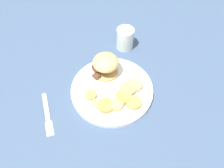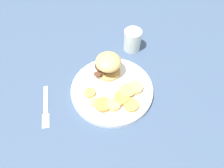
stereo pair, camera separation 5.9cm
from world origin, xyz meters
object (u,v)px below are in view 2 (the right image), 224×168
(fork, at_px, (46,107))
(drinking_glass, at_px, (132,40))
(dinner_plate, at_px, (112,89))
(sandwich, at_px, (108,64))

(fork, distance_m, drinking_glass, 0.43)
(dinner_plate, height_order, fork, dinner_plate)
(dinner_plate, distance_m, fork, 0.24)
(dinner_plate, bearing_deg, sandwich, -165.59)
(drinking_glass, bearing_deg, fork, -45.46)
(sandwich, relative_size, drinking_glass, 1.16)
(fork, height_order, drinking_glass, drinking_glass)
(sandwich, distance_m, fork, 0.27)
(sandwich, height_order, fork, sandwich)
(dinner_plate, xyz_separation_m, fork, (0.07, -0.23, -0.01))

